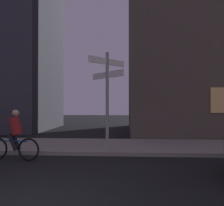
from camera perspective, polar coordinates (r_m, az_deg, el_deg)
name	(u,v)px	position (r m, az deg, el deg)	size (l,w,h in m)	color
sidewalk_kerb	(80,146)	(9.97, -7.76, -10.29)	(40.00, 3.29, 0.14)	gray
signpost	(107,90)	(8.80, -1.17, 3.25)	(1.27, 1.27, 3.61)	gray
cyclist	(14,137)	(8.12, -22.76, -7.61)	(1.81, 0.37, 1.61)	black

